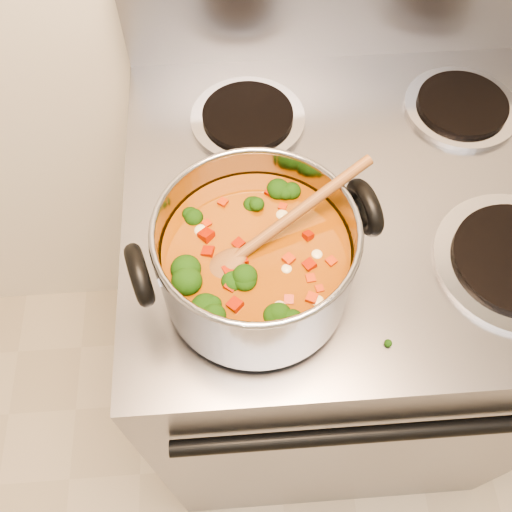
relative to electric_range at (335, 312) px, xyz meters
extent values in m
cube|color=gray|center=(0.00, 0.00, -0.01)|extent=(0.75, 0.65, 0.92)
cube|color=gray|center=(0.00, 0.30, 0.53)|extent=(0.75, 0.03, 0.16)
cylinder|color=black|center=(0.00, -0.34, 0.33)|extent=(0.64, 0.02, 0.02)
cylinder|color=#A5A5AD|center=(-0.18, -0.15, 0.46)|extent=(0.23, 0.23, 0.01)
cylinder|color=black|center=(-0.18, -0.15, 0.46)|extent=(0.18, 0.18, 0.01)
cylinder|color=#A5A5AD|center=(-0.18, 0.15, 0.46)|extent=(0.19, 0.19, 0.01)
cylinder|color=black|center=(-0.18, 0.15, 0.46)|extent=(0.15, 0.15, 0.01)
cylinder|color=#A5A5AD|center=(0.18, 0.15, 0.46)|extent=(0.19, 0.19, 0.01)
cylinder|color=black|center=(0.18, 0.15, 0.46)|extent=(0.15, 0.15, 0.01)
cylinder|color=#97979E|center=(-0.19, -0.17, 0.54)|extent=(0.24, 0.24, 0.13)
torus|color=#97979E|center=(-0.19, -0.17, 0.60)|extent=(0.25, 0.25, 0.01)
cylinder|color=#814A0B|center=(-0.19, -0.17, 0.52)|extent=(0.23, 0.23, 0.09)
torus|color=black|center=(-0.32, -0.20, 0.58)|extent=(0.04, 0.08, 0.08)
torus|color=black|center=(-0.05, -0.13, 0.58)|extent=(0.04, 0.08, 0.08)
ellipsoid|color=black|center=(-0.22, -0.07, 0.56)|extent=(0.04, 0.04, 0.03)
ellipsoid|color=black|center=(-0.16, -0.22, 0.56)|extent=(0.04, 0.04, 0.03)
ellipsoid|color=black|center=(-0.21, -0.09, 0.56)|extent=(0.04, 0.04, 0.03)
ellipsoid|color=black|center=(-0.20, -0.22, 0.56)|extent=(0.04, 0.04, 0.03)
ellipsoid|color=black|center=(-0.14, -0.20, 0.56)|extent=(0.04, 0.04, 0.03)
ellipsoid|color=black|center=(-0.26, -0.10, 0.56)|extent=(0.04, 0.04, 0.03)
ellipsoid|color=black|center=(-0.23, -0.11, 0.56)|extent=(0.04, 0.04, 0.03)
ellipsoid|color=#941305|center=(-0.18, -0.20, 0.56)|extent=(0.01, 0.01, 0.01)
ellipsoid|color=#941305|center=(-0.21, -0.17, 0.56)|extent=(0.01, 0.01, 0.01)
ellipsoid|color=#941305|center=(-0.17, -0.16, 0.56)|extent=(0.01, 0.01, 0.01)
ellipsoid|color=#941305|center=(-0.18, -0.23, 0.56)|extent=(0.01, 0.01, 0.01)
ellipsoid|color=#941305|center=(-0.16, -0.19, 0.56)|extent=(0.01, 0.01, 0.01)
ellipsoid|color=#941305|center=(-0.25, -0.10, 0.56)|extent=(0.01, 0.01, 0.01)
ellipsoid|color=#941305|center=(-0.19, -0.23, 0.56)|extent=(0.01, 0.01, 0.01)
ellipsoid|color=#941305|center=(-0.12, -0.09, 0.56)|extent=(0.01, 0.01, 0.01)
ellipsoid|color=#941305|center=(-0.12, -0.17, 0.56)|extent=(0.01, 0.01, 0.01)
ellipsoid|color=#941305|center=(-0.19, -0.24, 0.56)|extent=(0.01, 0.01, 0.01)
ellipsoid|color=#941305|center=(-0.27, -0.20, 0.56)|extent=(0.01, 0.01, 0.01)
ellipsoid|color=#941305|center=(-0.25, -0.15, 0.56)|extent=(0.01, 0.01, 0.01)
ellipsoid|color=#A12A08|center=(-0.26, -0.19, 0.56)|extent=(0.01, 0.01, 0.01)
ellipsoid|color=#A12A08|center=(-0.18, -0.20, 0.56)|extent=(0.01, 0.01, 0.01)
ellipsoid|color=#A12A08|center=(-0.25, -0.24, 0.56)|extent=(0.01, 0.01, 0.01)
ellipsoid|color=#A12A08|center=(-0.25, -0.19, 0.56)|extent=(0.01, 0.01, 0.01)
ellipsoid|color=#A12A08|center=(-0.09, -0.15, 0.56)|extent=(0.01, 0.01, 0.01)
ellipsoid|color=#A12A08|center=(-0.15, -0.18, 0.56)|extent=(0.01, 0.01, 0.01)
ellipsoid|color=#A12A08|center=(-0.18, -0.23, 0.56)|extent=(0.01, 0.01, 0.01)
ellipsoid|color=#A12A08|center=(-0.21, -0.09, 0.56)|extent=(0.01, 0.01, 0.01)
ellipsoid|color=#A12A08|center=(-0.21, -0.16, 0.56)|extent=(0.01, 0.01, 0.01)
ellipsoid|color=beige|center=(-0.26, -0.12, 0.56)|extent=(0.02, 0.02, 0.01)
ellipsoid|color=beige|center=(-0.23, -0.23, 0.56)|extent=(0.02, 0.02, 0.01)
ellipsoid|color=beige|center=(-0.15, -0.09, 0.56)|extent=(0.02, 0.02, 0.01)
ellipsoid|color=beige|center=(-0.18, -0.10, 0.56)|extent=(0.02, 0.02, 0.01)
ellipsoid|color=beige|center=(-0.20, -0.24, 0.56)|extent=(0.02, 0.02, 0.01)
ellipsoid|color=beige|center=(-0.25, -0.20, 0.56)|extent=(0.02, 0.02, 0.01)
ellipsoid|color=brown|center=(-0.23, -0.19, 0.56)|extent=(0.07, 0.06, 0.03)
cylinder|color=brown|center=(-0.14, -0.14, 0.59)|extent=(0.19, 0.11, 0.07)
ellipsoid|color=black|center=(-0.09, -0.28, 0.46)|extent=(0.01, 0.01, 0.01)
ellipsoid|color=black|center=(-0.03, -0.05, 0.46)|extent=(0.01, 0.01, 0.01)
ellipsoid|color=black|center=(-0.07, -0.02, 0.46)|extent=(0.01, 0.01, 0.01)
ellipsoid|color=black|center=(-0.28, -0.30, 0.46)|extent=(0.01, 0.01, 0.01)
ellipsoid|color=black|center=(-0.32, -0.31, 0.46)|extent=(0.01, 0.01, 0.01)
camera|label=1|loc=(-0.21, -0.52, 1.14)|focal=40.00mm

